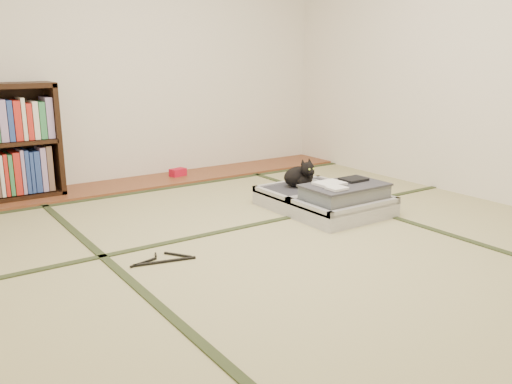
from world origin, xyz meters
TOP-DOWN VIEW (x-y plane):
  - floor at (0.00, 0.00)m, footprint 4.50×4.50m
  - wood_strip at (0.00, 2.00)m, footprint 4.00×0.50m
  - red_item at (0.30, 2.03)m, footprint 0.17×0.12m
  - tatami_borders at (0.00, 0.49)m, footprint 4.00×4.50m
  - suitcase at (0.71, 0.37)m, footprint 0.68×0.90m
  - cat at (0.69, 0.67)m, footprint 0.30×0.30m
  - cable_coil at (0.87, 0.71)m, footprint 0.09×0.09m
  - hanger at (-0.74, 0.14)m, footprint 0.37×0.20m

SIDE VIEW (x-z plane):
  - floor at x=0.00m, z-range 0.00..0.00m
  - tatami_borders at x=0.00m, z-range 0.00..0.01m
  - hanger at x=-0.74m, z-range 0.00..0.01m
  - wood_strip at x=0.00m, z-range 0.00..0.02m
  - red_item at x=0.30m, z-range 0.02..0.09m
  - suitcase at x=0.71m, z-range -0.04..0.23m
  - cable_coil at x=0.87m, z-range 0.13..0.15m
  - cat at x=0.69m, z-range 0.10..0.34m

